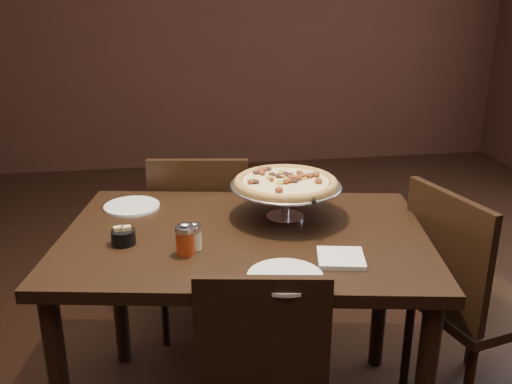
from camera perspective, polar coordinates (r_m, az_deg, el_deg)
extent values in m
cube|color=black|center=(5.51, -5.88, 16.83)|extent=(6.00, 0.02, 2.80)
cube|color=black|center=(2.09, -1.14, -4.67)|extent=(1.46, 1.11, 0.04)
cylinder|color=black|center=(2.70, -13.59, -9.11)|extent=(0.07, 0.07, 0.78)
cylinder|color=black|center=(2.66, 12.39, -9.47)|extent=(0.07, 0.07, 0.78)
cylinder|color=silver|center=(2.22, 2.92, -2.49)|extent=(0.15, 0.15, 0.01)
cylinder|color=silver|center=(2.20, 2.95, -1.01)|extent=(0.03, 0.03, 0.11)
cylinder|color=silver|center=(2.18, 2.97, 0.48)|extent=(0.10, 0.10, 0.01)
cylinder|color=#A0A0A5|center=(2.18, 2.98, 0.63)|extent=(0.42, 0.42, 0.01)
torus|color=#A0A0A5|center=(2.17, 2.98, 0.66)|extent=(0.43, 0.43, 0.01)
cylinder|color=#905D2B|center=(2.17, 2.98, 0.87)|extent=(0.39, 0.39, 0.01)
torus|color=#905D2B|center=(2.17, 2.98, 0.97)|extent=(0.40, 0.40, 0.03)
cylinder|color=#E4B97D|center=(2.17, 2.98, 1.10)|extent=(0.33, 0.33, 0.01)
cylinder|color=#ECEAB8|center=(1.96, -6.23, -4.73)|extent=(0.05, 0.05, 0.07)
cylinder|color=silver|center=(1.94, -6.28, -3.57)|extent=(0.06, 0.06, 0.02)
ellipsoid|color=silver|center=(1.94, -6.29, -3.19)|extent=(0.03, 0.03, 0.01)
cylinder|color=#982B0D|center=(1.92, -7.10, -5.07)|extent=(0.06, 0.06, 0.08)
cylinder|color=silver|center=(1.90, -7.17, -3.69)|extent=(0.07, 0.07, 0.02)
ellipsoid|color=silver|center=(1.90, -7.19, -3.24)|extent=(0.03, 0.03, 0.01)
cylinder|color=black|center=(2.04, -13.12, -4.41)|extent=(0.08, 0.08, 0.05)
cube|color=#D2B879|center=(2.04, -13.54, -4.13)|extent=(0.04, 0.03, 0.06)
cube|color=#D2B879|center=(2.04, -12.83, -4.09)|extent=(0.04, 0.03, 0.06)
cube|color=white|center=(1.90, 8.49, -6.56)|extent=(0.18, 0.18, 0.02)
cylinder|color=white|center=(2.37, -12.31, -1.40)|extent=(0.22, 0.22, 0.01)
cylinder|color=white|center=(1.77, 2.92, -8.47)|extent=(0.24, 0.24, 0.01)
cone|color=silver|center=(2.03, 5.79, -0.69)|extent=(0.12, 0.12, 0.00)
cylinder|color=black|center=(2.03, 5.80, -0.63)|extent=(0.04, 0.11, 0.02)
cube|color=black|center=(2.88, -5.23, -5.22)|extent=(0.51, 0.51, 0.04)
cube|color=black|center=(2.59, -5.76, -1.75)|extent=(0.45, 0.10, 0.47)
cylinder|color=black|center=(3.14, -1.50, -7.80)|extent=(0.04, 0.04, 0.44)
cylinder|color=black|center=(3.17, -8.14, -7.76)|extent=(0.04, 0.04, 0.44)
cylinder|color=black|center=(2.82, -1.62, -11.22)|extent=(0.04, 0.04, 0.44)
cylinder|color=black|center=(2.85, -9.07, -11.12)|extent=(0.04, 0.04, 0.44)
cube|color=black|center=(1.78, 0.64, -14.64)|extent=(0.41, 0.10, 0.43)
cube|color=black|center=(2.52, 21.33, -10.46)|extent=(0.54, 0.54, 0.04)
cube|color=black|center=(2.27, 18.39, -5.83)|extent=(0.14, 0.45, 0.47)
cylinder|color=black|center=(2.86, 20.92, -12.19)|extent=(0.04, 0.04, 0.44)
cylinder|color=black|center=(2.65, 14.93, -14.25)|extent=(0.04, 0.04, 0.44)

